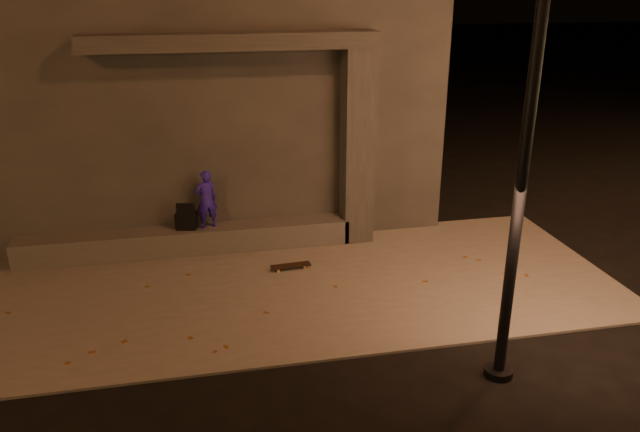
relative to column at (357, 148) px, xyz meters
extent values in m
plane|color=black|center=(-1.70, -3.75, -1.84)|extent=(120.00, 120.00, 0.00)
cube|color=slate|center=(-1.70, -1.75, -1.82)|extent=(11.00, 4.40, 0.04)
cube|color=#393734|center=(-2.70, 2.75, 0.76)|extent=(9.00, 5.00, 5.20)
cube|color=#56544E|center=(-3.20, 0.00, -1.58)|extent=(6.00, 0.55, 0.45)
cube|color=#393734|center=(0.00, 0.00, 0.00)|extent=(0.55, 0.55, 3.60)
cube|color=#393734|center=(-2.20, 0.05, 1.94)|extent=(5.00, 0.70, 0.28)
imported|color=#2F1CBB|center=(-2.80, 0.00, -0.81)|extent=(0.45, 0.35, 1.08)
cube|color=black|center=(-3.18, 0.00, -1.20)|extent=(0.41, 0.32, 0.30)
cube|color=black|center=(-3.18, 0.00, -0.94)|extent=(0.33, 0.12, 0.22)
cube|color=black|center=(-1.46, -1.14, -1.73)|extent=(0.71, 0.23, 0.01)
cylinder|color=tan|center=(-1.23, -1.05, -1.78)|extent=(0.05, 0.03, 0.05)
cylinder|color=tan|center=(-1.22, -1.19, -1.78)|extent=(0.05, 0.03, 0.05)
cylinder|color=tan|center=(-1.69, -1.09, -1.78)|extent=(0.05, 0.03, 0.05)
cylinder|color=tan|center=(-1.68, -1.22, -1.78)|extent=(0.05, 0.03, 0.05)
cube|color=#99999E|center=(-1.23, -1.12, -1.75)|extent=(0.05, 0.15, 0.01)
cube|color=#99999E|center=(-1.69, -1.15, -1.75)|extent=(0.05, 0.15, 0.01)
cylinder|color=black|center=(0.66, -4.68, 2.00)|extent=(0.14, 0.14, 7.68)
cylinder|color=black|center=(0.66, -4.68, -1.79)|extent=(0.36, 0.36, 0.10)
camera|label=1|loc=(-2.95, -10.82, 2.92)|focal=35.00mm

